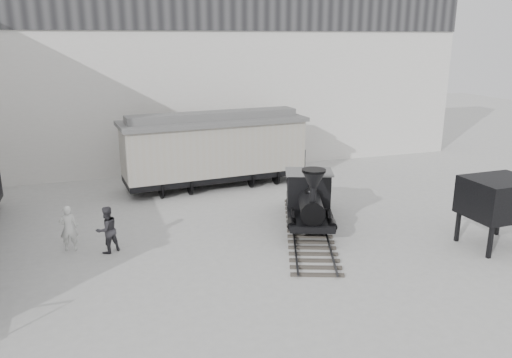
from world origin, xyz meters
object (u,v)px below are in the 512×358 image
object	(u,v)px
visitor_a	(69,228)
visitor_b	(107,230)
coal_hopper	(498,203)
locomotive	(309,202)
boxcar	(214,148)

from	to	relation	value
visitor_a	visitor_b	world-z (taller)	visitor_b
visitor_a	coal_hopper	size ratio (longest dim) A/B	0.66
visitor_a	locomotive	bearing A→B (deg)	177.23
boxcar	visitor_b	world-z (taller)	boxcar
locomotive	visitor_b	distance (m)	8.05
visitor_b	coal_hopper	size ratio (longest dim) A/B	0.67
locomotive	visitor_b	size ratio (longest dim) A/B	4.73
locomotive	visitor_a	bearing A→B (deg)	-163.24
boxcar	coal_hopper	xyz separation A→B (m)	(8.14, -11.12, -0.35)
boxcar	visitor_b	xyz separation A→B (m)	(-5.78, -7.16, -1.19)
coal_hopper	visitor_b	bearing A→B (deg)	162.96
visitor_a	visitor_b	xyz separation A→B (m)	(1.34, -0.62, 0.01)
boxcar	visitor_a	bearing A→B (deg)	-142.10
boxcar	visitor_a	distance (m)	9.74
visitor_a	visitor_b	distance (m)	1.48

